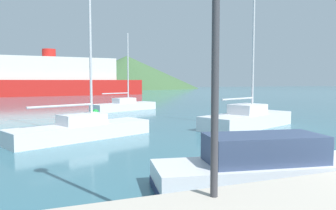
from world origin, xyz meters
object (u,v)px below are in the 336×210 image
(sailboat_middle, at_px, (124,105))
(ferry_distant, at_px, (50,79))
(sailboat_inner, at_px, (247,119))
(sailboat_outer, at_px, (82,128))
(motorboat_near, at_px, (306,168))
(buoy_marker, at_px, (95,116))

(sailboat_middle, relative_size, ferry_distant, 0.21)
(sailboat_inner, xyz_separation_m, ferry_distant, (-9.67, 48.43, 2.49))
(sailboat_inner, relative_size, sailboat_outer, 0.67)
(ferry_distant, bearing_deg, sailboat_outer, -96.07)
(motorboat_near, relative_size, ferry_distant, 0.23)
(sailboat_middle, height_order, sailboat_outer, sailboat_outer)
(sailboat_middle, height_order, buoy_marker, sailboat_middle)
(sailboat_inner, height_order, ferry_distant, ferry_distant)
(sailboat_inner, xyz_separation_m, sailboat_middle, (-4.08, 13.10, -0.07))
(sailboat_inner, distance_m, sailboat_outer, 9.26)
(ferry_distant, relative_size, buoy_marker, 44.05)
(sailboat_middle, bearing_deg, motorboat_near, -115.43)
(sailboat_outer, distance_m, ferry_distant, 48.85)
(sailboat_middle, bearing_deg, sailboat_outer, -135.20)
(motorboat_near, relative_size, sailboat_outer, 0.68)
(buoy_marker, bearing_deg, sailboat_middle, 61.81)
(ferry_distant, bearing_deg, sailboat_middle, -87.57)
(sailboat_outer, distance_m, buoy_marker, 7.01)
(sailboat_middle, distance_m, buoy_marker, 7.53)
(sailboat_middle, distance_m, ferry_distant, 35.86)
(motorboat_near, bearing_deg, sailboat_inner, 73.34)
(sailboat_middle, xyz_separation_m, ferry_distant, (-5.59, 35.33, 2.56))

